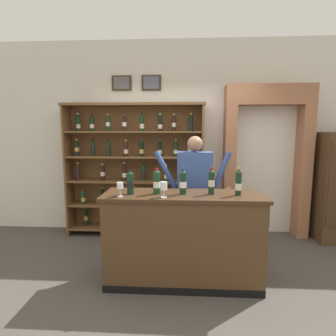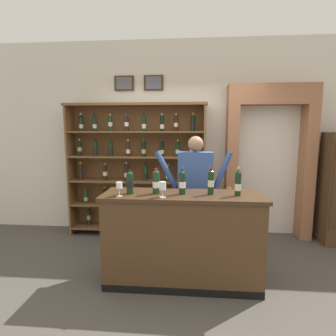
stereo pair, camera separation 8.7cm
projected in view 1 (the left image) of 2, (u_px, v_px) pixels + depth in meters
ground_plane at (175, 282)px, 3.11m from camera, size 14.00×14.00×0.02m
back_wall at (179, 139)px, 4.57m from camera, size 12.00×0.19×3.17m
wine_shelf at (135, 166)px, 4.38m from camera, size 2.25×0.35×2.14m
archway_doorway at (265, 152)px, 4.39m from camera, size 1.35×0.45×2.42m
tasting_counter at (183, 239)px, 3.03m from camera, size 1.77×0.56×1.04m
shopkeeper at (194, 184)px, 3.53m from camera, size 1.03×0.22×1.65m
tasting_bottle_prosecco at (130, 182)px, 2.93m from camera, size 0.08×0.08×0.27m
tasting_bottle_riserva at (157, 181)px, 2.95m from camera, size 0.08×0.08×0.28m
tasting_bottle_brunello at (183, 182)px, 2.93m from camera, size 0.07×0.07×0.30m
tasting_bottle_grappa at (212, 181)px, 2.92m from camera, size 0.07×0.07×0.29m
tasting_bottle_rosso at (238, 183)px, 2.88m from camera, size 0.07×0.07×0.31m
wine_glass_spare at (164, 186)px, 2.79m from camera, size 0.07×0.07×0.16m
wine_glass_right at (120, 186)px, 2.82m from camera, size 0.07×0.07×0.15m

